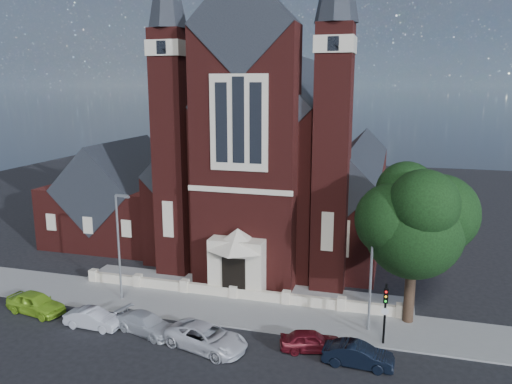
{
  "coord_description": "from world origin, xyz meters",
  "views": [
    {
      "loc": [
        11.06,
        -26.69,
        15.67
      ],
      "look_at": [
        0.16,
        12.0,
        7.07
      ],
      "focal_mm": 35.0,
      "sensor_mm": 36.0,
      "label": 1
    }
  ],
  "objects_px": {
    "street_lamp_left": "(119,241)",
    "car_navy": "(358,355)",
    "traffic_signal": "(385,306)",
    "car_dark_red": "(311,341)",
    "street_tree": "(416,224)",
    "street_lamp_right": "(373,265)",
    "parish_hall": "(122,200)",
    "church": "(283,160)",
    "car_lime_van": "(36,303)",
    "car_silver_b": "(146,324)",
    "car_white_suv": "(206,337)",
    "car_silver_a": "(93,319)"
  },
  "relations": [
    {
      "from": "street_tree",
      "to": "car_dark_red",
      "type": "xyz_separation_m",
      "value": [
        -5.8,
        -5.09,
        -6.32
      ]
    },
    {
      "from": "church",
      "to": "street_lamp_left",
      "type": "height_order",
      "value": "church"
    },
    {
      "from": "street_tree",
      "to": "street_lamp_right",
      "type": "xyz_separation_m",
      "value": [
        -2.51,
        -1.71,
        -2.36
      ]
    },
    {
      "from": "car_dark_red",
      "to": "street_lamp_left",
      "type": "bearing_deg",
      "value": 61.97
    },
    {
      "from": "car_navy",
      "to": "street_lamp_right",
      "type": "bearing_deg",
      "value": -3.19
    },
    {
      "from": "street_lamp_left",
      "to": "car_white_suv",
      "type": "distance_m",
      "value": 10.6
    },
    {
      "from": "street_lamp_right",
      "to": "car_navy",
      "type": "bearing_deg",
      "value": -95.51
    },
    {
      "from": "car_navy",
      "to": "church",
      "type": "bearing_deg",
      "value": 24.93
    },
    {
      "from": "car_lime_van",
      "to": "street_tree",
      "type": "bearing_deg",
      "value": -68.43
    },
    {
      "from": "car_navy",
      "to": "car_silver_a",
      "type": "bearing_deg",
      "value": 92.6
    },
    {
      "from": "parish_hall",
      "to": "car_silver_b",
      "type": "xyz_separation_m",
      "value": [
        12.21,
        -18.07,
        -3.37
      ]
    },
    {
      "from": "street_lamp_left",
      "to": "car_navy",
      "type": "xyz_separation_m",
      "value": [
        17.59,
        -4.3,
        -3.94
      ]
    },
    {
      "from": "traffic_signal",
      "to": "car_navy",
      "type": "bearing_deg",
      "value": -115.93
    },
    {
      "from": "street_lamp_right",
      "to": "car_dark_red",
      "type": "height_order",
      "value": "street_lamp_right"
    },
    {
      "from": "street_tree",
      "to": "street_lamp_left",
      "type": "xyz_separation_m",
      "value": [
        -20.51,
        -1.71,
        -2.36
      ]
    },
    {
      "from": "church",
      "to": "street_lamp_left",
      "type": "xyz_separation_m",
      "value": [
        -7.91,
        -18.94,
        -3.59
      ]
    },
    {
      "from": "church",
      "to": "car_navy",
      "type": "height_order",
      "value": "church"
    },
    {
      "from": "car_dark_red",
      "to": "car_white_suv",
      "type": "bearing_deg",
      "value": 88.6
    },
    {
      "from": "car_dark_red",
      "to": "car_navy",
      "type": "relative_size",
      "value": 0.93
    },
    {
      "from": "parish_hall",
      "to": "car_lime_van",
      "type": "distance_m",
      "value": 18.21
    },
    {
      "from": "car_dark_red",
      "to": "car_navy",
      "type": "xyz_separation_m",
      "value": [
        2.88,
        -0.92,
        0.03
      ]
    },
    {
      "from": "street_lamp_right",
      "to": "car_dark_red",
      "type": "relative_size",
      "value": 2.17
    },
    {
      "from": "car_silver_a",
      "to": "car_navy",
      "type": "height_order",
      "value": "car_navy"
    },
    {
      "from": "traffic_signal",
      "to": "car_silver_b",
      "type": "distance_m",
      "value": 15.12
    },
    {
      "from": "car_silver_a",
      "to": "car_silver_b",
      "type": "relative_size",
      "value": 0.87
    },
    {
      "from": "traffic_signal",
      "to": "church",
      "type": "bearing_deg",
      "value": 118.2
    },
    {
      "from": "car_silver_b",
      "to": "parish_hall",
      "type": "bearing_deg",
      "value": 51.28
    },
    {
      "from": "car_lime_van",
      "to": "car_navy",
      "type": "xyz_separation_m",
      "value": [
        22.3,
        -0.7,
        -0.09
      ]
    },
    {
      "from": "parish_hall",
      "to": "street_lamp_left",
      "type": "relative_size",
      "value": 1.51
    },
    {
      "from": "street_tree",
      "to": "traffic_signal",
      "type": "relative_size",
      "value": 2.67
    },
    {
      "from": "church",
      "to": "car_silver_b",
      "type": "relative_size",
      "value": 7.93
    },
    {
      "from": "street_lamp_left",
      "to": "car_silver_a",
      "type": "distance_m",
      "value": 5.92
    },
    {
      "from": "parish_hall",
      "to": "street_tree",
      "type": "relative_size",
      "value": 1.14
    },
    {
      "from": "car_lime_van",
      "to": "car_dark_red",
      "type": "xyz_separation_m",
      "value": [
        19.42,
        0.21,
        -0.12
      ]
    },
    {
      "from": "street_lamp_right",
      "to": "car_silver_a",
      "type": "bearing_deg",
      "value": -166.03
    },
    {
      "from": "church",
      "to": "car_dark_red",
      "type": "xyz_separation_m",
      "value": [
        6.8,
        -22.32,
        -7.55
      ]
    },
    {
      "from": "street_tree",
      "to": "traffic_signal",
      "type": "xyz_separation_m",
      "value": [
        -1.6,
        -3.28,
        -4.38
      ]
    },
    {
      "from": "car_silver_b",
      "to": "street_lamp_right",
      "type": "bearing_deg",
      "value": -56.41
    },
    {
      "from": "traffic_signal",
      "to": "car_white_suv",
      "type": "distance_m",
      "value": 11.0
    },
    {
      "from": "traffic_signal",
      "to": "car_lime_van",
      "type": "xyz_separation_m",
      "value": [
        -23.62,
        -2.02,
        -1.83
      ]
    },
    {
      "from": "traffic_signal",
      "to": "car_silver_b",
      "type": "relative_size",
      "value": 0.91
    },
    {
      "from": "street_lamp_left",
      "to": "street_lamp_right",
      "type": "height_order",
      "value": "same"
    },
    {
      "from": "car_silver_a",
      "to": "car_silver_b",
      "type": "bearing_deg",
      "value": -83.9
    },
    {
      "from": "car_lime_van",
      "to": "car_navy",
      "type": "distance_m",
      "value": 22.31
    },
    {
      "from": "street_lamp_left",
      "to": "car_silver_b",
      "type": "height_order",
      "value": "street_lamp_left"
    },
    {
      "from": "street_lamp_left",
      "to": "car_lime_van",
      "type": "relative_size",
      "value": 1.82
    },
    {
      "from": "car_silver_a",
      "to": "car_silver_b",
      "type": "height_order",
      "value": "car_silver_b"
    },
    {
      "from": "car_lime_van",
      "to": "car_silver_b",
      "type": "distance_m",
      "value": 8.85
    },
    {
      "from": "traffic_signal",
      "to": "car_dark_red",
      "type": "bearing_deg",
      "value": -156.76
    },
    {
      "from": "street_lamp_right",
      "to": "car_dark_red",
      "type": "distance_m",
      "value": 6.16
    }
  ]
}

